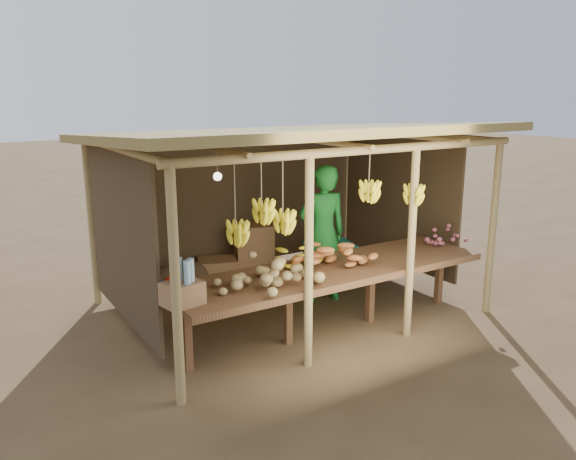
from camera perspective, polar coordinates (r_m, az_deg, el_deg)
ground at (r=7.53m, az=-0.00°, el=-7.78°), size 60.00×60.00×0.00m
stall_structure at (r=6.97m, az=-0.18°, el=6.71°), size 4.70×3.50×2.43m
counter at (r=6.54m, az=4.45°, el=-4.33°), size 3.90×1.05×0.80m
potato_heap at (r=5.82m, az=-1.79°, el=-4.07°), size 1.25×1.04×0.37m
sweet_potato_heap at (r=6.55m, az=4.52°, el=-2.09°), size 1.16×0.86×0.36m
onion_heap at (r=7.76m, az=15.56°, el=-0.08°), size 0.70×0.44×0.35m
banana_pile at (r=6.57m, az=0.92°, el=-2.08°), size 0.63×0.47×0.35m
tomato_basin at (r=5.69m, az=-11.63°, el=-5.89°), size 0.37×0.37×0.19m
bottle_box at (r=5.44m, az=-10.71°, el=-5.75°), size 0.41×0.35×0.45m
vendor at (r=7.51m, az=3.52°, el=-0.40°), size 0.75×0.57×1.86m
tarp_crate at (r=8.34m, az=4.32°, el=-3.28°), size 0.78×0.72×0.79m
carton_stack at (r=8.27m, az=-4.69°, el=-3.02°), size 1.26×0.60×0.87m
burlap_sacks at (r=7.79m, az=-10.96°, el=-5.21°), size 0.86×0.45×0.61m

